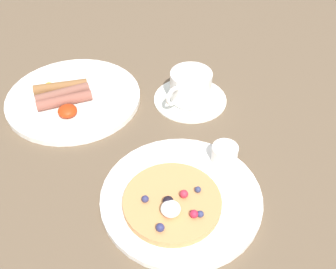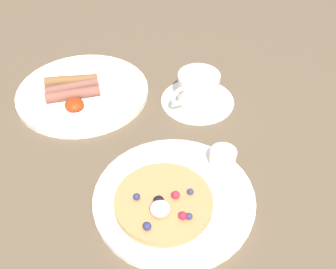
# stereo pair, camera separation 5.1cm
# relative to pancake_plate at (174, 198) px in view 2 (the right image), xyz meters

# --- Properties ---
(ground_plane) EXTENTS (1.61, 1.44, 0.03)m
(ground_plane) POSITION_rel_pancake_plate_xyz_m (-0.04, 0.10, -0.02)
(ground_plane) COLOR brown
(pancake_plate) EXTENTS (0.26, 0.26, 0.01)m
(pancake_plate) POSITION_rel_pancake_plate_xyz_m (0.00, 0.00, 0.00)
(pancake_plate) COLOR white
(pancake_plate) RESTS_ON ground_plane
(pancake_with_berries) EXTENTS (0.15, 0.15, 0.03)m
(pancake_with_berries) POSITION_rel_pancake_plate_xyz_m (-0.02, -0.02, 0.01)
(pancake_with_berries) COLOR tan
(pancake_with_berries) RESTS_ON pancake_plate
(syrup_ramekin) EXTENTS (0.04, 0.04, 0.03)m
(syrup_ramekin) POSITION_rel_pancake_plate_xyz_m (0.09, 0.06, 0.02)
(syrup_ramekin) COLOR white
(syrup_ramekin) RESTS_ON pancake_plate
(breakfast_plate) EXTENTS (0.27, 0.27, 0.01)m
(breakfast_plate) POSITION_rel_pancake_plate_xyz_m (-0.18, 0.28, 0.00)
(breakfast_plate) COLOR white
(breakfast_plate) RESTS_ON ground_plane
(fried_breakfast) EXTENTS (0.13, 0.14, 0.02)m
(fried_breakfast) POSITION_rel_pancake_plate_xyz_m (-0.20, 0.28, 0.02)
(fried_breakfast) COLOR brown
(fried_breakfast) RESTS_ON breakfast_plate
(coffee_saucer) EXTENTS (0.15, 0.15, 0.01)m
(coffee_saucer) POSITION_rel_pancake_plate_xyz_m (0.06, 0.25, -0.00)
(coffee_saucer) COLOR white
(coffee_saucer) RESTS_ON ground_plane
(coffee_cup) EXTENTS (0.10, 0.09, 0.06)m
(coffee_cup) POSITION_rel_pancake_plate_xyz_m (0.06, 0.25, 0.03)
(coffee_cup) COLOR white
(coffee_cup) RESTS_ON coffee_saucer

